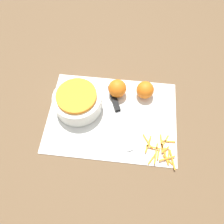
% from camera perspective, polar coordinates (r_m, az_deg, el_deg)
% --- Properties ---
extents(ground_plane, '(4.00, 4.00, 0.00)m').
position_cam_1_polar(ground_plane, '(0.81, 0.00, -1.19)').
color(ground_plane, brown).
extents(cutting_board, '(0.47, 0.34, 0.01)m').
position_cam_1_polar(cutting_board, '(0.81, 0.00, -1.09)').
color(cutting_board, silver).
rests_on(cutting_board, ground_plane).
extents(bowl_speckled, '(0.17, 0.17, 0.08)m').
position_cam_1_polar(bowl_speckled, '(0.80, -8.94, 2.89)').
color(bowl_speckled, silver).
rests_on(bowl_speckled, cutting_board).
extents(knife, '(0.12, 0.26, 0.02)m').
position_cam_1_polar(knife, '(0.82, 1.10, 1.82)').
color(knife, black).
rests_on(knife, cutting_board).
extents(orange_left, '(0.07, 0.07, 0.07)m').
position_cam_1_polar(orange_left, '(0.83, 8.64, 5.73)').
color(orange_left, orange).
rests_on(orange_left, cutting_board).
extents(orange_right, '(0.07, 0.07, 0.07)m').
position_cam_1_polar(orange_right, '(0.83, 1.40, 6.18)').
color(orange_right, orange).
rests_on(orange_right, cutting_board).
extents(peel_pile, '(0.11, 0.12, 0.01)m').
position_cam_1_polar(peel_pile, '(0.77, 12.66, -9.80)').
color(peel_pile, orange).
rests_on(peel_pile, cutting_board).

